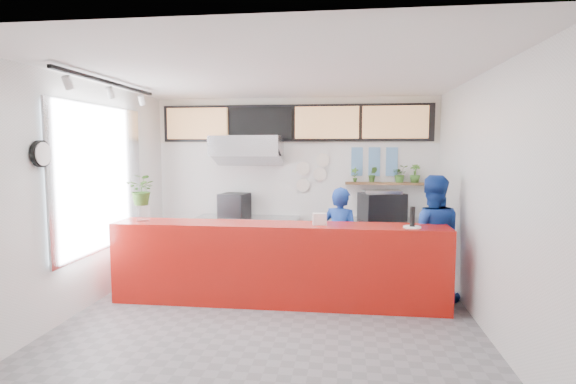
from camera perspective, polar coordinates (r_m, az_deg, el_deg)
The scene contains 46 objects.
floor at distance 5.96m, azimuth -1.85°, elevation -15.17°, with size 5.00×5.00×0.00m, color slate.
ceiling at distance 5.64m, azimuth -1.95°, elevation 14.64°, with size 5.00×5.00×0.00m, color silver.
wall_back at distance 8.07m, azimuth 0.87°, elevation 1.26°, with size 5.00×5.00×0.00m, color white.
wall_left at distance 6.48m, azimuth -24.29°, elevation -0.33°, with size 5.00×5.00×0.00m, color white.
wall_right at distance 5.77m, azimuth 23.44°, elevation -0.97°, with size 5.00×5.00×0.00m, color white.
service_counter at distance 6.17m, azimuth -1.28°, elevation -9.08°, with size 4.50×0.60×1.10m, color #B4140C.
cream_band at distance 8.05m, azimuth 0.88°, elevation 9.08°, with size 5.00×0.02×0.80m, color beige.
prep_bench at distance 8.06m, azimuth -5.07°, elevation -6.32°, with size 1.80×0.60×0.90m, color #B2B5BA.
panini_oven at distance 8.00m, azimuth -6.82°, elevation -1.65°, with size 0.46×0.46×0.41m, color black.
extraction_hood at distance 7.83m, azimuth -5.26°, elevation 5.86°, with size 1.20×0.70×0.35m, color #B2B5BA.
hood_lip at distance 7.83m, azimuth -5.25°, elevation 4.40°, with size 1.20×0.70×0.08m, color #B2B5BA.
right_bench at distance 7.91m, azimuth 11.57°, elevation -6.65°, with size 1.80×0.60×0.90m, color #B2B5BA.
espresso_machine at distance 7.79m, azimuth 11.83°, elevation -1.79°, with size 0.70×0.50×0.45m, color black.
espresso_tray at distance 7.77m, azimuth 11.87°, elevation 0.06°, with size 0.60×0.42×0.06m, color #B9BDC1.
herb_shelf at distance 7.96m, azimuth 12.32°, elevation 1.07°, with size 1.40×0.18×0.04m, color brown.
menu_board_far_left at distance 8.32m, azimuth -11.42°, elevation 8.52°, with size 1.10×0.10×0.55m, color tan.
menu_board_mid_left at distance 8.03m, azimuth -3.45°, elevation 8.72°, with size 1.10×0.10×0.55m, color black.
menu_board_mid_right at distance 7.90m, azimuth 4.95°, elevation 8.76°, with size 1.10×0.10×0.55m, color tan.
menu_board_far_right at distance 7.94m, azimuth 13.44°, elevation 8.61°, with size 1.10×0.10×0.55m, color tan.
soffit at distance 8.02m, azimuth 0.85°, elevation 8.74°, with size 4.80×0.04×0.65m, color black.
window_pane at distance 6.71m, azimuth -22.81°, elevation 1.63°, with size 0.04×2.20×1.90m, color silver.
window_frame at distance 6.70m, azimuth -22.66°, elevation 1.63°, with size 0.03×2.30×2.00m, color #B2B5BA.
wall_clock_rim at distance 5.68m, azimuth -28.90°, elevation 4.26°, with size 0.30×0.30×0.05m, color black.
wall_clock_face at distance 5.66m, azimuth -28.65°, elevation 4.27°, with size 0.26×0.26×0.02m, color white.
track_rail at distance 6.31m, azimuth -21.65°, elevation 12.74°, with size 0.05×2.40×0.04m, color black.
dec_plate_a at distance 8.01m, azimuth 1.92°, elevation 3.01°, with size 0.24×0.24×0.03m, color silver.
dec_plate_b at distance 8.00m, azimuth 4.06°, elevation 2.28°, with size 0.24×0.24×0.03m, color silver.
dec_plate_c at distance 8.03m, azimuth 1.91°, elevation 0.88°, with size 0.24×0.24×0.03m, color silver.
dec_plate_d at distance 7.98m, azimuth 4.43°, elevation 4.07°, with size 0.24×0.24×0.03m, color silver.
photo_frame_a at distance 7.99m, azimuth 8.76°, elevation 4.74°, with size 0.20×0.02×0.25m, color #598CBF.
photo_frame_b at distance 8.00m, azimuth 10.91°, elevation 4.70°, with size 0.20×0.02×0.25m, color #598CBF.
photo_frame_c at distance 8.03m, azimuth 13.06°, elevation 4.66°, with size 0.20×0.02×0.25m, color #598CBF.
photo_frame_d at distance 7.99m, azimuth 8.73°, elevation 2.94°, with size 0.20×0.02×0.25m, color #598CBF.
photo_frame_e at distance 8.01m, azimuth 10.88°, elevation 2.91°, with size 0.20×0.02×0.25m, color #598CBF.
photo_frame_f at distance 8.03m, azimuth 13.02°, elevation 2.88°, with size 0.20×0.02×0.25m, color #598CBF.
staff_center at distance 6.66m, azimuth 6.65°, elevation -6.03°, with size 0.57×0.37×1.55m, color navy.
staff_right at distance 6.61m, azimuth 17.74°, elevation -5.50°, with size 0.85×0.66×1.74m, color navy.
herb_a at distance 7.92m, azimuth 8.47°, elevation 2.18°, with size 0.13×0.09×0.26m, color #3C6A25.
herb_b at distance 7.93m, azimuth 10.72°, elevation 2.21°, with size 0.15×0.12×0.27m, color #3C6A25.
herb_c at distance 7.97m, azimuth 14.06°, elevation 2.25°, with size 0.27×0.23×0.30m, color #3C6A25.
herb_d at distance 8.01m, azimuth 15.83°, elevation 2.28°, with size 0.18×0.16×0.31m, color #3C6A25.
glass_vase at distance 6.58m, azimuth -17.92°, elevation -2.53°, with size 0.19×0.19×0.23m, color white.
basil_vase at distance 6.54m, azimuth -18.01°, elevation 0.27°, with size 0.39×0.34×0.43m, color #3C6A25.
napkin_holder at distance 5.97m, azimuth 4.03°, elevation -3.44°, with size 0.18×0.11×0.15m, color white.
white_plate at distance 5.96m, azimuth 15.48°, elevation -4.31°, with size 0.23×0.23×0.02m, color white.
pepper_mill at distance 5.94m, azimuth 15.52°, elevation -3.04°, with size 0.06×0.06×0.25m, color black.
Camera 1 is at (0.87, -5.50, 2.12)m, focal length 28.00 mm.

